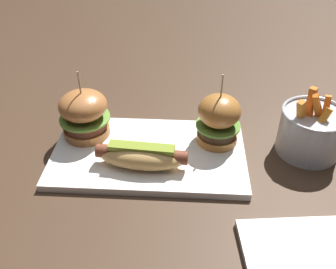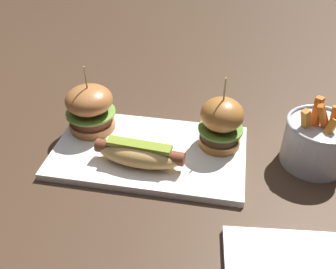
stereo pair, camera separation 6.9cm
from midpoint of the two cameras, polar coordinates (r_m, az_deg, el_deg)
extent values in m
plane|color=#422D1E|center=(0.73, -0.12, -3.21)|extent=(3.00, 3.00, 0.00)
cube|color=white|center=(0.72, -0.12, -2.78)|extent=(0.36, 0.21, 0.01)
ellipsoid|color=#E2AE60|center=(0.67, -1.44, -3.13)|extent=(0.16, 0.07, 0.04)
cylinder|color=brown|center=(0.67, -1.45, -2.81)|extent=(0.17, 0.04, 0.02)
cube|color=olive|center=(0.66, -1.47, -1.77)|extent=(0.12, 0.03, 0.01)
cylinder|color=#AF6B38|center=(0.78, -8.94, 1.44)|extent=(0.09, 0.09, 0.02)
cylinder|color=#5D2D1F|center=(0.77, -9.07, 2.56)|extent=(0.08, 0.08, 0.02)
cylinder|color=#6B9E3D|center=(0.76, -9.15, 3.28)|extent=(0.10, 0.10, 0.00)
ellipsoid|color=#AF6B38|center=(0.74, -9.36, 5.13)|extent=(0.09, 0.09, 0.05)
cylinder|color=tan|center=(0.72, -9.69, 7.94)|extent=(0.00, 0.00, 0.06)
cylinder|color=#AF6E31|center=(0.74, 10.48, -1.05)|extent=(0.08, 0.08, 0.02)
cylinder|color=#432B1B|center=(0.73, 10.63, 0.05)|extent=(0.07, 0.07, 0.02)
cylinder|color=#609338|center=(0.72, 10.73, 0.77)|extent=(0.09, 0.09, 0.00)
ellipsoid|color=#AF6E31|center=(0.70, 11.02, 2.91)|extent=(0.08, 0.08, 0.06)
cylinder|color=tan|center=(0.68, 11.46, 6.10)|extent=(0.00, 0.00, 0.06)
cylinder|color=#B7BABF|center=(0.75, 24.12, -1.41)|extent=(0.12, 0.12, 0.08)
torus|color=#B7BABF|center=(0.72, 24.99, 1.39)|extent=(0.12, 0.12, 0.01)
cube|color=orange|center=(0.72, 25.21, 1.56)|extent=(0.04, 0.03, 0.08)
cube|color=orange|center=(0.71, 25.46, -0.07)|extent=(0.04, 0.03, 0.06)
cube|color=orange|center=(0.72, 24.10, 0.97)|extent=(0.02, 0.04, 0.06)
cube|color=orange|center=(0.71, 22.88, 1.18)|extent=(0.03, 0.03, 0.07)
cube|color=orange|center=(0.72, 24.02, 2.03)|extent=(0.02, 0.02, 0.09)
cube|color=orange|center=(0.73, 26.16, 1.12)|extent=(0.01, 0.03, 0.07)
cube|color=orange|center=(0.72, 25.40, 1.35)|extent=(0.04, 0.01, 0.08)
camera|label=1|loc=(0.03, -87.14, 2.14)|focal=40.09mm
camera|label=2|loc=(0.03, 92.86, -2.14)|focal=40.09mm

